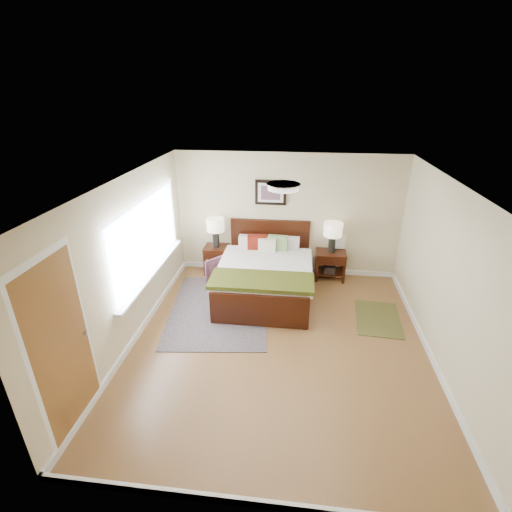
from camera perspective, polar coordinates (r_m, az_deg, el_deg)
name	(u,v)px	position (r m, az deg, el deg)	size (l,w,h in m)	color
floor	(278,343)	(5.91, 3.48, -13.23)	(5.00, 5.00, 0.00)	brown
back_wall	(288,216)	(7.55, 4.90, 6.22)	(4.50, 0.04, 2.50)	#C7B790
front_wall	(263,412)	(3.22, 1.10, -22.86)	(4.50, 0.04, 2.50)	#C7B790
left_wall	(128,263)	(5.78, -19.04, -1.06)	(0.04, 5.00, 2.50)	#C7B790
right_wall	(448,280)	(5.62, 27.41, -3.32)	(0.04, 5.00, 2.50)	#C7B790
ceiling	(283,184)	(4.80, 4.25, 11.04)	(4.50, 5.00, 0.02)	white
window	(149,238)	(6.29, -16.17, 2.69)	(0.11, 2.72, 1.32)	silver
door	(62,349)	(4.57, -27.63, -12.55)	(0.06, 1.00, 2.18)	silver
ceil_fixture	(283,186)	(4.81, 4.24, 10.64)	(0.44, 0.44, 0.08)	white
bed	(265,270)	(6.89, 1.43, -2.11)	(1.75, 2.11, 1.14)	black
wall_art	(271,193)	(7.41, 2.28, 9.72)	(0.62, 0.05, 0.50)	black
nightstand_left	(217,252)	(7.78, -6.09, 0.56)	(0.50, 0.45, 0.59)	black
nightstand_right	(330,262)	(7.68, 11.35, -0.98)	(0.60, 0.45, 0.59)	black
lamp_left	(216,227)	(7.59, -6.24, 4.47)	(0.36, 0.36, 0.61)	black
lamp_right	(333,232)	(7.44, 11.76, 3.67)	(0.36, 0.36, 0.61)	black
armchair	(230,276)	(7.14, -4.05, -3.01)	(0.68, 0.70, 0.64)	brown
rug_persian	(219,309)	(6.71, -5.74, -8.11)	(1.68, 2.37, 0.01)	#0C1340
rug_navy	(378,318)	(6.77, 18.25, -9.08)	(0.72, 1.09, 0.01)	black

